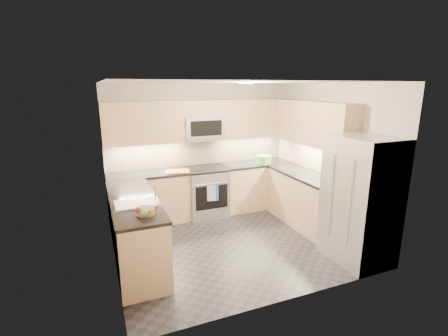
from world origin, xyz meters
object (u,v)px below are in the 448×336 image
refrigerator (360,200)px  fruit_basket (145,211)px  microwave (203,127)px  cutting_board (177,171)px  gas_range (206,192)px  utensil_bowl (264,160)px

refrigerator → fruit_basket: (-2.88, 0.51, 0.08)m
microwave → cutting_board: microwave is taller
refrigerator → fruit_basket: size_ratio=8.17×
microwave → refrigerator: 3.04m
gas_range → cutting_board: (-0.57, -0.09, 0.49)m
refrigerator → microwave: bearing=119.6°
microwave → refrigerator: (1.45, -2.55, -0.80)m
utensil_bowl → cutting_board: size_ratio=0.64×
microwave → cutting_board: size_ratio=1.72×
utensil_bowl → cutting_board: 1.78m
cutting_board → gas_range: bearing=8.5°
gas_range → refrigerator: refrigerator is taller
refrigerator → fruit_basket: refrigerator is taller
gas_range → cutting_board: size_ratio=2.06×
gas_range → utensil_bowl: 1.33m
refrigerator → fruit_basket: 2.93m
microwave → utensil_bowl: (1.20, -0.24, -0.68)m
gas_range → microwave: 1.25m
refrigerator → utensil_bowl: (-0.25, 2.31, 0.12)m
microwave → fruit_basket: (-1.43, -2.04, -0.72)m
utensil_bowl → cutting_board: utensil_bowl is taller
gas_range → utensil_bowl: size_ratio=3.24×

